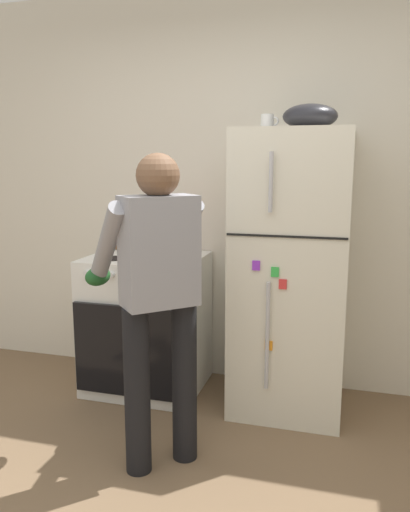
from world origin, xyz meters
The scene contains 8 objects.
kitchen_wall_back centered at (0.00, 1.95, 1.35)m, with size 6.00×0.10×2.70m, color silver.
refrigerator centered at (0.39, 1.57, 0.87)m, with size 0.68×0.72×1.74m.
stove_range centered at (-0.59, 1.56, 0.46)m, with size 0.76×0.67×0.93m.
person_cook centered at (-0.18, 0.74, 0.96)m, with size 0.67×0.71×1.60m.
red_pot centered at (-0.43, 1.52, 0.99)m, with size 0.37×0.27×0.11m.
coffee_mug centered at (0.21, 1.62, 1.79)m, with size 0.11×0.08×0.10m.
pepper_mill centered at (-0.89, 1.77, 1.01)m, with size 0.05×0.05×0.16m, color brown.
mixing_bowl centered at (0.47, 1.57, 1.82)m, with size 0.32×0.32×0.14m, color black.
Camera 1 is at (0.73, -1.59, 1.56)m, focal length 36.10 mm.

